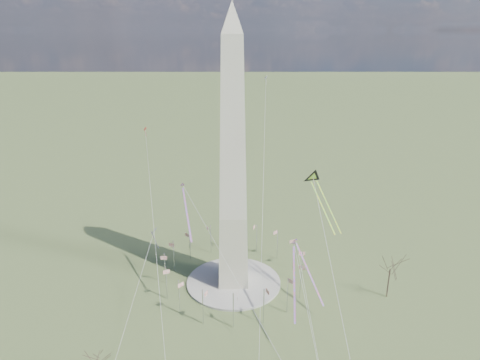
{
  "coord_description": "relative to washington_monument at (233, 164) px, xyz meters",
  "views": [
    {
      "loc": [
        0.92,
        -142.07,
        91.81
      ],
      "look_at": [
        2.45,
        0.0,
        41.98
      ],
      "focal_mm": 32.0,
      "sensor_mm": 36.0,
      "label": 1
    }
  ],
  "objects": [
    {
      "name": "kite_streamer_mid",
      "position": [
        -16.62,
        -4.07,
        -13.55
      ],
      "size": [
        5.99,
        20.15,
        14.04
      ],
      "rotation": [
        0.0,
        0.0,
        3.38
      ],
      "color": "#FC3E27",
      "rests_on": "ground"
    },
    {
      "name": "kite_diamond_purple",
      "position": [
        -30.39,
        6.61,
        -29.72
      ],
      "size": [
        2.21,
        3.28,
        9.73
      ],
      "rotation": [
        0.0,
        0.0,
        2.47
      ],
      "color": "navy",
      "rests_on": "ground"
    },
    {
      "name": "tree_near",
      "position": [
        55.89,
        -9.57,
        -35.76
      ],
      "size": [
        9.77,
        9.77,
        17.1
      ],
      "color": "#4E3B2F",
      "rests_on": "ground"
    },
    {
      "name": "kite_delta_black",
      "position": [
        29.38,
        3.39,
        -7.29
      ],
      "size": [
        11.69,
        21.52,
        17.58
      ],
      "rotation": [
        0.0,
        0.0,
        3.47
      ],
      "color": "black",
      "rests_on": "ground"
    },
    {
      "name": "kite_small_white",
      "position": [
        13.94,
        43.55,
        24.56
      ],
      "size": [
        1.04,
        1.57,
        3.85
      ],
      "rotation": [
        0.0,
        0.0,
        2.87
      ],
      "color": "white",
      "rests_on": "ground"
    },
    {
      "name": "kite_streamer_left",
      "position": [
        19.64,
        -22.08,
        -28.62
      ],
      "size": [
        3.43,
        23.39,
        16.06
      ],
      "rotation": [
        0.0,
        0.0,
        3.05
      ],
      "color": "#FC3E27",
      "rests_on": "ground"
    },
    {
      "name": "plaza",
      "position": [
        0.0,
        0.0,
        -47.55
      ],
      "size": [
        36.0,
        36.0,
        0.8
      ],
      "primitive_type": "cylinder",
      "color": "#A19D93",
      "rests_on": "ground"
    },
    {
      "name": "kite_streamer_right",
      "position": [
        25.61,
        -7.54,
        -34.62
      ],
      "size": [
        8.71,
        21.47,
        15.33
      ],
      "rotation": [
        0.0,
        0.0,
        3.48
      ],
      "color": "#FC3E27",
      "rests_on": "ground"
    },
    {
      "name": "washington_monument",
      "position": [
        0.0,
        0.0,
        0.0
      ],
      "size": [
        15.56,
        15.56,
        100.0
      ],
      "color": "#B2AF95",
      "rests_on": "plaza"
    },
    {
      "name": "flagpole_ring",
      "position": [
        -0.0,
        -0.0,
        -40.68
      ],
      "size": [
        54.4,
        54.4,
        13.0
      ],
      "color": "silver",
      "rests_on": "ground"
    },
    {
      "name": "tree_far",
      "position": [
        -36.66,
        -48.88,
        -39.99
      ],
      "size": [
        6.39,
        6.39,
        11.18
      ],
      "color": "#4E3B2F",
      "rests_on": "ground"
    },
    {
      "name": "ground",
      "position": [
        0.0,
        0.0,
        -47.95
      ],
      "size": [
        2000.0,
        2000.0,
        0.0
      ],
      "primitive_type": "plane",
      "color": "#45552A",
      "rests_on": "ground"
    },
    {
      "name": "kite_small_red",
      "position": [
        -35.96,
        29.73,
        5.52
      ],
      "size": [
        1.37,
        1.31,
        3.86
      ],
      "rotation": [
        0.0,
        0.0,
        3.1
      ],
      "color": "red",
      "rests_on": "ground"
    }
  ]
}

